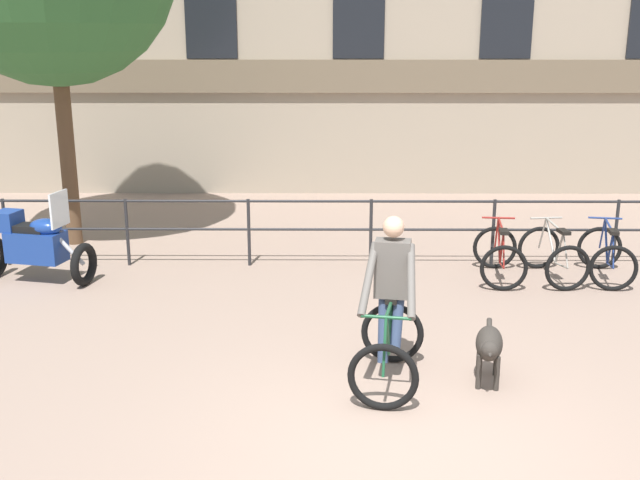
% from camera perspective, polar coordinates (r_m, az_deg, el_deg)
% --- Properties ---
extents(ground_plane, '(60.00, 60.00, 0.00)m').
position_cam_1_polar(ground_plane, '(6.87, 6.41, -14.92)').
color(ground_plane, gray).
extents(canal_railing, '(15.05, 0.05, 1.05)m').
position_cam_1_polar(canal_railing, '(11.46, 3.91, 1.44)').
color(canal_railing, '#232326').
rests_on(canal_railing, ground_plane).
extents(cyclist_with_bike, '(0.86, 1.27, 1.70)m').
position_cam_1_polar(cyclist_with_bike, '(7.65, 5.36, -5.31)').
color(cyclist_with_bike, black).
rests_on(cyclist_with_bike, ground_plane).
extents(dog, '(0.38, 0.93, 0.60)m').
position_cam_1_polar(dog, '(7.83, 12.77, -7.85)').
color(dog, '#332D28').
rests_on(dog, ground_plane).
extents(parked_motorcycle, '(1.67, 0.94, 1.35)m').
position_cam_1_polar(parked_motorcycle, '(11.47, -20.87, -0.30)').
color(parked_motorcycle, black).
rests_on(parked_motorcycle, ground_plane).
extents(parked_bicycle_near_lamp, '(0.77, 1.17, 0.86)m').
position_cam_1_polar(parked_bicycle_near_lamp, '(11.19, 13.50, -1.17)').
color(parked_bicycle_near_lamp, black).
rests_on(parked_bicycle_near_lamp, ground_plane).
extents(parked_bicycle_mid_left, '(0.78, 1.18, 0.86)m').
position_cam_1_polar(parked_bicycle_mid_left, '(11.39, 17.32, -1.15)').
color(parked_bicycle_mid_left, black).
rests_on(parked_bicycle_mid_left, ground_plane).
extents(parked_bicycle_mid_right, '(0.83, 1.20, 0.86)m').
position_cam_1_polar(parked_bicycle_mid_right, '(11.64, 20.98, -1.14)').
color(parked_bicycle_mid_right, black).
rests_on(parked_bicycle_mid_right, ground_plane).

